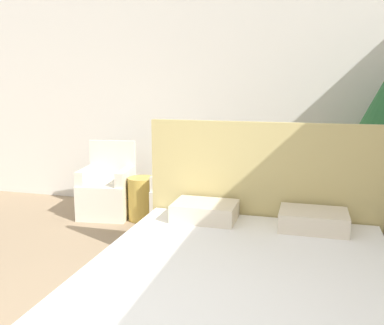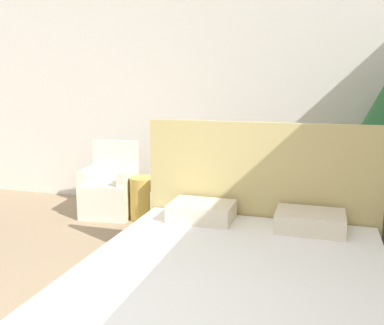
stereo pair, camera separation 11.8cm
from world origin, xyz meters
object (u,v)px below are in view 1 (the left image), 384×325
bed (243,292)px  side_table (142,199)px  armchair_near_window_right (181,198)px  armchair_near_window_left (107,193)px

bed → side_table: (-1.50, 2.01, -0.04)m
armchair_near_window_right → side_table: bearing=-178.2°
armchair_near_window_left → armchair_near_window_right: 0.94m
side_table → bed: bearing=-53.3°
bed → armchair_near_window_right: 2.30m
bed → armchair_near_window_left: bearing=133.8°
side_table → armchair_near_window_right: bearing=5.8°
armchair_near_window_left → bed: bearing=-53.7°
armchair_near_window_left → side_table: armchair_near_window_left is taller
bed → side_table: size_ratio=4.03×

